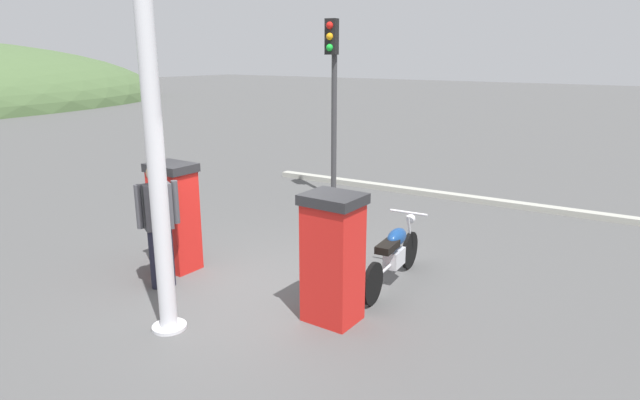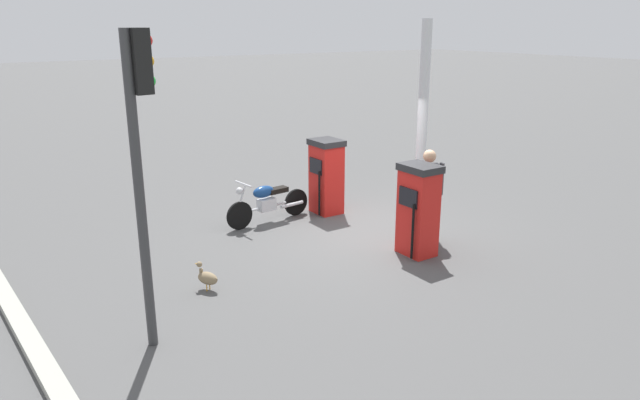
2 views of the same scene
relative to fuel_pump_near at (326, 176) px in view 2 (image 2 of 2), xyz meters
name	(u,v)px [view 2 (image 2 of 2)]	position (x,y,z in m)	size (l,w,h in m)	color
ground_plane	(363,232)	(0.09, 1.41, -0.80)	(120.00, 120.00, 0.00)	#4C4C4C
fuel_pump_near	(326,176)	(0.00, 0.00, 0.00)	(0.61, 0.68, 1.58)	red
fuel_pump_far	(418,209)	(0.00, 2.82, 0.02)	(0.56, 0.68, 1.61)	red
motorcycle_near_pump	(267,201)	(1.37, -0.10, -0.34)	(1.95, 0.56, 0.92)	black
attendant_person	(428,189)	(-0.57, 2.45, 0.20)	(0.55, 0.34, 1.73)	#1E1E2D
wandering_duck	(207,277)	(3.64, 2.18, -0.59)	(0.32, 0.42, 0.44)	#847051
roadside_traffic_light	(140,139)	(4.76, 3.24, 1.82)	(0.39, 0.27, 3.84)	#38383A
canopy_support_pole	(422,128)	(-1.31, 1.44, 1.11)	(0.40, 0.40, 3.97)	silver
road_edge_kerb	(13,310)	(6.21, 1.41, -0.74)	(0.84, 8.28, 0.12)	#9E9E93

